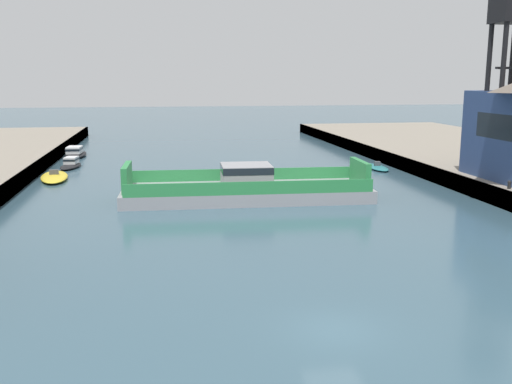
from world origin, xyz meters
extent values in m
plane|color=#385666|center=(0.00, 0.00, 0.00)|extent=(400.00, 400.00, 0.00)
cube|color=#423D38|center=(20.63, 20.00, 0.81)|extent=(0.30, 140.00, 1.61)
cube|color=#939399|center=(0.28, 27.53, 0.55)|extent=(22.01, 7.98, 1.10)
cube|color=#2D8947|center=(0.42, 31.02, 1.65)|extent=(20.86, 0.98, 1.10)
cube|color=#2D8947|center=(0.13, 24.05, 1.65)|extent=(20.86, 0.98, 1.10)
cube|color=#939399|center=(0.28, 27.53, 2.10)|extent=(4.50, 4.08, 2.01)
cube|color=black|center=(0.28, 27.53, 2.76)|extent=(4.55, 4.12, 0.60)
cube|color=#2D8947|center=(10.64, 27.11, 2.20)|extent=(0.70, 4.98, 2.20)
cube|color=#2D8947|center=(-10.09, 27.96, 2.20)|extent=(0.70, 4.98, 2.20)
ellipsoid|color=#237075|center=(18.16, 42.10, 0.20)|extent=(2.21, 5.89, 0.40)
cube|color=#4C4C51|center=(18.16, 42.10, 0.65)|extent=(0.70, 0.43, 0.50)
ellipsoid|color=yellow|center=(-18.41, 41.00, 0.27)|extent=(3.77, 8.37, 0.54)
cube|color=#4C4C51|center=(-18.41, 41.00, 0.79)|extent=(1.00, 0.52, 0.50)
ellipsoid|color=black|center=(-17.87, 49.01, 0.23)|extent=(2.69, 5.88, 0.46)
cube|color=silver|center=(-17.81, 49.43, 0.86)|extent=(1.63, 2.15, 0.81)
cube|color=black|center=(-17.81, 49.43, 0.96)|extent=(1.68, 2.21, 0.24)
ellipsoid|color=black|center=(-18.62, 58.92, 0.30)|extent=(2.96, 8.11, 0.60)
cube|color=silver|center=(-18.65, 58.32, 1.06)|extent=(1.94, 2.88, 0.92)
cube|color=black|center=(-18.65, 58.32, 1.17)|extent=(1.99, 2.97, 0.28)
cylinder|color=black|center=(22.41, 26.93, 8.47)|extent=(0.44, 0.44, 13.71)
cylinder|color=black|center=(24.69, 26.93, 8.47)|extent=(0.44, 0.44, 13.71)
cylinder|color=black|center=(22.41, 24.66, 8.47)|extent=(0.44, 0.44, 13.71)
cube|color=black|center=(23.55, 25.79, 6.41)|extent=(2.28, 0.20, 0.20)
cube|color=black|center=(23.55, 25.79, 6.41)|extent=(0.20, 2.28, 0.20)
cube|color=black|center=(23.55, 25.79, 11.48)|extent=(2.28, 0.20, 0.20)
cube|color=black|center=(23.55, 25.79, 11.48)|extent=(0.20, 2.28, 0.20)
cylinder|color=black|center=(21.18, 20.47, 1.89)|extent=(0.28, 0.28, 0.55)
sphere|color=black|center=(21.18, 20.47, 2.16)|extent=(0.32, 0.32, 0.32)
camera|label=1|loc=(-7.14, -22.09, 10.60)|focal=40.39mm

